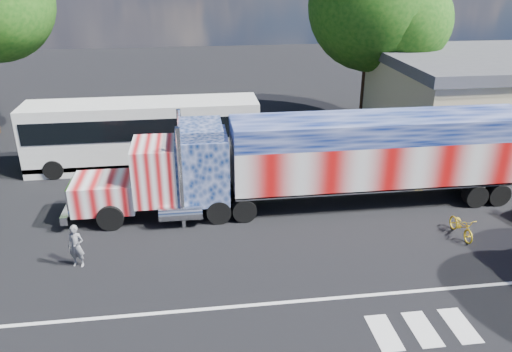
{
  "coord_description": "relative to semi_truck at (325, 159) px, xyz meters",
  "views": [
    {
      "loc": [
        -2.54,
        -15.94,
        10.18
      ],
      "look_at": [
        0.0,
        3.0,
        1.9
      ],
      "focal_mm": 35.0,
      "sensor_mm": 36.0,
      "label": 1
    }
  ],
  "objects": [
    {
      "name": "ground",
      "position": [
        -3.14,
        -3.75,
        -2.22
      ],
      "size": [
        100.0,
        100.0,
        0.0
      ],
      "primitive_type": "plane",
      "color": "black"
    },
    {
      "name": "lane_markings",
      "position": [
        -1.43,
        -7.52,
        -2.22
      ],
      "size": [
        30.0,
        2.67,
        0.01
      ],
      "color": "silver",
      "rests_on": "ground"
    },
    {
      "name": "semi_truck",
      "position": [
        0.0,
        0.0,
        0.0
      ],
      "size": [
        20.27,
        3.2,
        4.32
      ],
      "color": "black",
      "rests_on": "ground"
    },
    {
      "name": "coach_bus",
      "position": [
        -8.22,
        5.84,
        -0.41
      ],
      "size": [
        12.02,
        2.8,
        3.5
      ],
      "color": "silver",
      "rests_on": "ground"
    },
    {
      "name": "woman",
      "position": [
        -10.01,
        -3.65,
        -1.41
      ],
      "size": [
        0.68,
        0.54,
        1.63
      ],
      "primitive_type": "imported",
      "rotation": [
        0.0,
        0.0,
        -0.29
      ],
      "color": "slate",
      "rests_on": "ground"
    },
    {
      "name": "bicycle",
      "position": [
        4.77,
        -3.5,
        -1.77
      ],
      "size": [
        0.63,
        1.72,
        0.9
      ],
      "primitive_type": "imported",
      "rotation": [
        0.0,
        0.0,
        0.02
      ],
      "color": "gold",
      "rests_on": "ground"
    },
    {
      "name": "tree_ne_a",
      "position": [
        6.24,
        12.15,
        5.28
      ],
      "size": [
        8.68,
        8.26,
        11.69
      ],
      "color": "black",
      "rests_on": "ground"
    }
  ]
}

